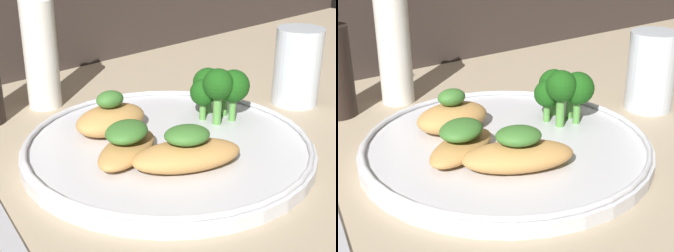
% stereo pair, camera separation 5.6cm
% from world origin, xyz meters
% --- Properties ---
extents(ground_plane, '(1.80, 1.80, 0.01)m').
position_xyz_m(ground_plane, '(0.00, 0.00, -0.01)').
color(ground_plane, tan).
extents(plate, '(0.32, 0.32, 0.02)m').
position_xyz_m(plate, '(0.00, 0.00, 0.01)').
color(plate, silver).
rests_on(plate, ground_plane).
extents(grilled_meat_front, '(0.12, 0.09, 0.04)m').
position_xyz_m(grilled_meat_front, '(-0.03, -0.06, 0.03)').
color(grilled_meat_front, tan).
rests_on(grilled_meat_front, plate).
extents(grilled_meat_middle, '(0.11, 0.08, 0.04)m').
position_xyz_m(grilled_meat_middle, '(-0.06, 0.00, 0.03)').
color(grilled_meat_middle, tan).
rests_on(grilled_meat_middle, plate).
extents(grilled_meat_back, '(0.09, 0.06, 0.05)m').
position_xyz_m(grilled_meat_back, '(-0.03, 0.06, 0.03)').
color(grilled_meat_back, tan).
rests_on(grilled_meat_back, plate).
extents(broccoli_bunch, '(0.06, 0.08, 0.07)m').
position_xyz_m(broccoli_bunch, '(0.09, 0.01, 0.05)').
color(broccoli_bunch, '#569942').
rests_on(broccoli_bunch, plate).
extents(sauce_bottle, '(0.04, 0.04, 0.18)m').
position_xyz_m(sauce_bottle, '(-0.02, 0.22, 0.08)').
color(sauce_bottle, white).
rests_on(sauce_bottle, ground_plane).
extents(drinking_glass, '(0.06, 0.06, 0.10)m').
position_xyz_m(drinking_glass, '(0.24, 0.00, 0.05)').
color(drinking_glass, silver).
rests_on(drinking_glass, ground_plane).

